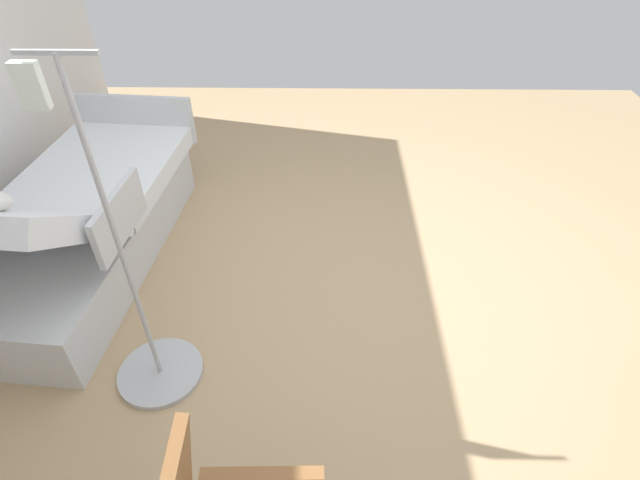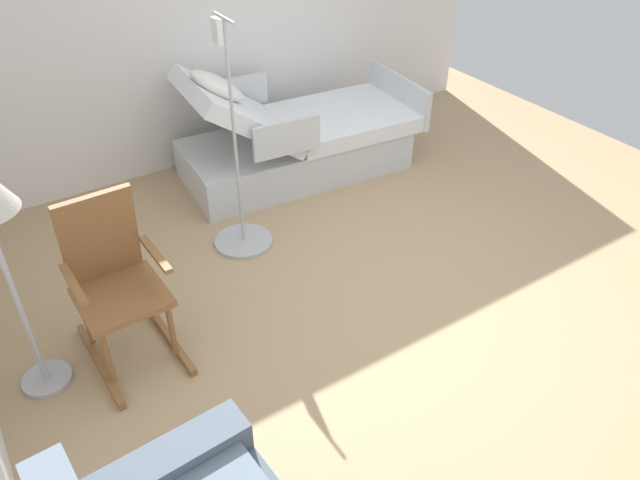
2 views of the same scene
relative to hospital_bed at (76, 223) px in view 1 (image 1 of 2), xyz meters
The scene contains 3 objects.
ground_plane 1.86m from the hospital_bed, behind, with size 6.42×6.42×0.00m, color tan.
hospital_bed is the anchor object (origin of this frame).
iv_pole 1.16m from the hospital_bed, 128.26° to the left, with size 0.44×0.44×1.69m.
Camera 1 is at (0.23, 2.27, 2.21)m, focal length 27.86 mm.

